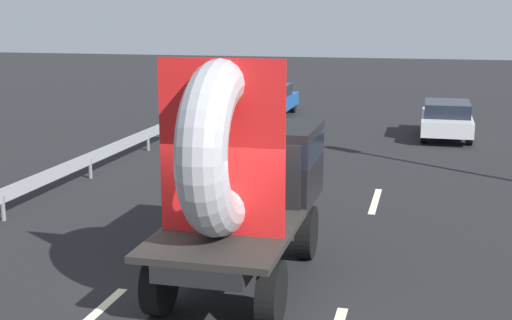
{
  "coord_description": "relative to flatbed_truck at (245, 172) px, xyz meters",
  "views": [
    {
      "loc": [
        3.03,
        -9.61,
        4.4
      ],
      "look_at": [
        0.16,
        1.84,
        1.87
      ],
      "focal_mm": 48.31,
      "sensor_mm": 36.0,
      "label": 1
    }
  ],
  "objects": [
    {
      "name": "lane_dash_left_near",
      "position": [
        -1.78,
        -2.05,
        -1.83
      ],
      "size": [
        0.16,
        2.08,
        0.01
      ],
      "primitive_type": "cube",
      "rotation": [
        0.0,
        0.0,
        1.57
      ],
      "color": "beige",
      "rests_on": "ground_plane"
    },
    {
      "name": "flatbed_truck",
      "position": [
        0.0,
        0.0,
        0.0
      ],
      "size": [
        2.02,
        4.7,
        3.78
      ],
      "color": "black",
      "rests_on": "ground_plane"
    },
    {
      "name": "ground_plane",
      "position": [
        -0.16,
        -1.06,
        -1.83
      ],
      "size": [
        120.0,
        120.0,
        0.0
      ],
      "primitive_type": "plane",
      "color": "black"
    },
    {
      "name": "lane_dash_right_far",
      "position": [
        1.78,
        5.4,
        -1.83
      ],
      "size": [
        0.16,
        2.3,
        0.01
      ],
      "primitive_type": "cube",
      "rotation": [
        0.0,
        0.0,
        1.57
      ],
      "color": "beige",
      "rests_on": "ground_plane"
    },
    {
      "name": "distant_sedan",
      "position": [
        3.56,
        14.61,
        -1.13
      ],
      "size": [
        1.72,
        4.01,
        1.31
      ],
      "color": "black",
      "rests_on": "ground_plane"
    },
    {
      "name": "lane_dash_left_far",
      "position": [
        -1.78,
        5.39,
        -1.83
      ],
      "size": [
        0.16,
        2.48,
        0.01
      ],
      "primitive_type": "cube",
      "rotation": [
        0.0,
        0.0,
        1.57
      ],
      "color": "beige",
      "rests_on": "ground_plane"
    },
    {
      "name": "oncoming_car",
      "position": [
        -3.76,
        18.22,
        -1.1
      ],
      "size": [
        1.78,
        4.16,
        1.36
      ],
      "color": "black",
      "rests_on": "ground_plane"
    },
    {
      "name": "guardrail",
      "position": [
        -5.9,
        3.85,
        -1.3
      ],
      "size": [
        0.1,
        15.97,
        0.71
      ],
      "color": "gray",
      "rests_on": "ground_plane"
    }
  ]
}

